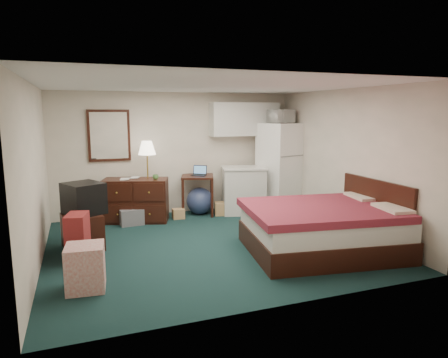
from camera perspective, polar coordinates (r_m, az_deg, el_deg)
name	(u,v)px	position (r m, az deg, el deg)	size (l,w,h in m)	color
floor	(211,244)	(6.52, -1.87, -9.25)	(5.00, 4.50, 0.01)	black
ceiling	(210,85)	(6.19, -2.00, 13.24)	(5.00, 4.50, 0.01)	beige
walls	(211,167)	(6.23, -1.94, 1.69)	(5.01, 4.51, 2.50)	beige
mirror	(109,136)	(8.12, -16.10, 5.99)	(0.80, 0.06, 1.00)	white
upper_cabinets	(245,119)	(8.63, 2.96, 8.52)	(1.50, 0.35, 0.70)	silver
headboard	(375,211)	(6.80, 20.83, -4.28)	(0.06, 1.56, 1.00)	black
dresser	(136,200)	(7.93, -12.48, -2.96)	(1.22, 0.55, 0.83)	black
floor_lamp	(148,181)	(7.93, -10.81, -0.25)	(0.34, 0.34, 1.55)	gold
desk	(198,195)	(8.30, -3.78, -2.26)	(0.64, 0.64, 0.81)	black
exercise_ball	(200,201)	(8.32, -3.47, -3.13)	(0.56, 0.56, 0.56)	navy
kitchen_counter	(244,191)	(8.39, 2.81, -1.68)	(0.86, 0.65, 0.94)	silver
fridge	(280,167)	(8.65, 8.06, 1.70)	(0.77, 0.77, 1.87)	white
bed	(322,229)	(6.27, 13.86, -6.96)	(2.19, 1.71, 0.70)	maroon
tv_stand	(83,232)	(6.60, -19.56, -7.09)	(0.55, 0.59, 0.55)	black
suitcase	(78,238)	(6.04, -20.16, -7.92)	(0.27, 0.43, 0.69)	#5C1C12
retail_box	(85,267)	(5.14, -19.19, -11.84)	(0.44, 0.44, 0.55)	silver
file_bin	(131,217)	(7.77, -13.10, -5.26)	(0.43, 0.32, 0.30)	slate
cardboard_box_a	(178,214)	(8.04, -6.53, -4.94)	(0.23, 0.20, 0.20)	#A88242
cardboard_box_b	(220,209)	(8.27, -0.54, -4.25)	(0.22, 0.26, 0.26)	#A88242
laptop	(199,171)	(8.19, -3.64, 1.17)	(0.29, 0.23, 0.20)	black
crt_tv	(84,198)	(6.54, -19.42, -2.61)	(0.52, 0.56, 0.48)	black
microwave	(281,115)	(8.49, 8.16, 9.07)	(0.51, 0.28, 0.35)	white
book_a	(120,174)	(7.83, -14.61, 0.74)	(0.17, 0.02, 0.23)	#A88242
book_b	(131,173)	(7.96, -13.21, 0.89)	(0.16, 0.02, 0.22)	#A88242
mug	(156,176)	(7.72, -9.75, 0.36)	(0.12, 0.09, 0.12)	#487D3B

